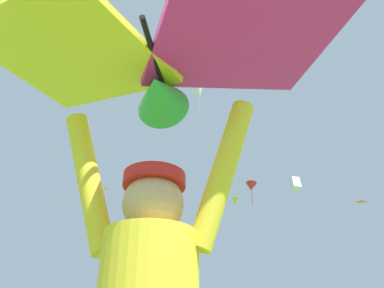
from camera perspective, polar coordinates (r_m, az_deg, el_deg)
held_stunt_kite at (r=1.80m, az=-5.06°, el=12.19°), size 1.84×1.01×0.41m
distant_kite_red_low_left at (r=25.99m, az=8.51°, el=-6.08°), size 0.77×0.76×1.60m
distant_kite_white_high_right at (r=37.61m, az=14.65°, el=-5.58°), size 0.89×1.15×1.34m
distant_kite_orange_overhead_distant at (r=33.14m, az=23.15°, el=-7.57°), size 0.80×0.80×0.21m
distant_kite_white_mid_left at (r=33.29m, az=0.97°, el=7.32°), size 1.32×1.19×2.15m
distant_kite_yellow_far_center at (r=28.68m, az=-12.43°, el=-6.21°), size 0.60×0.60×0.17m
distant_kite_yellow_high_left at (r=33.49m, az=6.19°, el=-8.06°), size 0.99×1.11×1.72m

